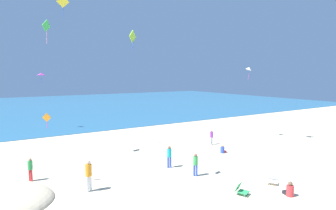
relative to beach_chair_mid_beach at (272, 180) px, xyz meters
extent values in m
plane|color=beige|center=(-4.57, 7.66, -0.26)|extent=(120.00, 120.00, 0.00)
cube|color=teal|center=(-4.57, 50.76, -0.23)|extent=(120.00, 60.00, 0.05)
cube|color=white|center=(-0.09, -0.06, -0.08)|extent=(0.72, 0.76, 0.03)
cube|color=white|center=(0.12, 0.08, 0.10)|extent=(0.48, 0.60, 0.37)
cylinder|color=#B7B7BC|center=(-0.05, -0.39, -0.17)|extent=(0.02, 0.02, 0.18)
cylinder|color=#B7B7BC|center=(-0.37, 0.11, -0.17)|extent=(0.02, 0.02, 0.18)
cube|color=#2D9956|center=(-2.65, -0.19, -0.08)|extent=(0.74, 0.72, 0.03)
cube|color=#2D9956|center=(-2.77, 0.07, 0.13)|extent=(0.62, 0.43, 0.43)
cylinder|color=#B7B7BC|center=(-2.32, -0.22, -0.17)|extent=(0.02, 0.02, 0.18)
cylinder|color=#B7B7BC|center=(-2.85, -0.45, -0.17)|extent=(0.02, 0.02, 0.18)
cylinder|color=white|center=(3.30, 9.26, 0.08)|extent=(0.12, 0.12, 0.68)
cylinder|color=white|center=(3.45, 9.27, 0.08)|extent=(0.12, 0.12, 0.68)
cylinder|color=purple|center=(3.38, 9.26, 0.68)|extent=(0.30, 0.30, 0.51)
sphere|color=tan|center=(3.38, 9.26, 1.02)|extent=(0.19, 0.19, 0.19)
cylinder|color=red|center=(-0.68, -1.63, 0.03)|extent=(0.47, 0.47, 0.58)
sphere|color=brown|center=(-0.68, -1.63, 0.43)|extent=(0.23, 0.23, 0.23)
cube|color=black|center=(-0.62, -1.40, -0.17)|extent=(0.40, 0.49, 0.17)
cylinder|color=blue|center=(-3.40, 5.78, 0.12)|extent=(0.13, 0.13, 0.76)
cylinder|color=blue|center=(-3.56, 5.83, 0.12)|extent=(0.13, 0.13, 0.76)
cylinder|color=#19ADB2|center=(-3.48, 5.81, 0.79)|extent=(0.38, 0.38, 0.57)
sphere|color=#846047|center=(-3.48, 5.81, 1.17)|extent=(0.21, 0.21, 0.21)
cylinder|color=white|center=(-9.53, 4.74, 0.18)|extent=(0.15, 0.15, 0.88)
cylinder|color=white|center=(-9.35, 4.81, 0.18)|extent=(0.15, 0.15, 0.88)
cylinder|color=orange|center=(-9.44, 4.77, 0.95)|extent=(0.45, 0.45, 0.66)
sphere|color=beige|center=(-9.44, 4.77, 1.38)|extent=(0.24, 0.24, 0.24)
cylinder|color=red|center=(-11.89, 8.13, 0.10)|extent=(0.13, 0.13, 0.71)
cylinder|color=red|center=(-11.97, 8.27, 0.10)|extent=(0.13, 0.13, 0.71)
cylinder|color=green|center=(-11.93, 8.20, 0.73)|extent=(0.39, 0.39, 0.54)
sphere|color=tan|center=(-11.93, 8.20, 1.08)|extent=(0.20, 0.20, 0.20)
cylinder|color=blue|center=(-2.94, 3.45, 0.11)|extent=(0.13, 0.13, 0.72)
cylinder|color=blue|center=(-3.03, 3.59, 0.11)|extent=(0.13, 0.13, 0.72)
cylinder|color=green|center=(-2.99, 3.52, 0.74)|extent=(0.40, 0.40, 0.54)
sphere|color=#846047|center=(-2.99, 3.52, 1.10)|extent=(0.20, 0.20, 0.20)
cylinder|color=blue|center=(2.24, 6.60, 0.00)|extent=(0.38, 0.38, 0.51)
sphere|color=tan|center=(2.24, 6.60, 0.34)|extent=(0.20, 0.20, 0.20)
cube|color=red|center=(2.44, 6.63, -0.18)|extent=(0.40, 0.31, 0.15)
pyramid|color=#DB3DA8|center=(-8.34, 25.43, 6.22)|extent=(0.86, 0.79, 0.33)
cylinder|color=blue|center=(-8.35, 25.41, 5.45)|extent=(0.08, 0.11, 0.60)
cube|color=#99DB33|center=(-7.02, 4.04, 8.23)|extent=(0.59, 0.43, 0.69)
cylinder|color=blue|center=(-7.02, 4.04, 7.74)|extent=(0.08, 0.09, 0.50)
cube|color=yellow|center=(-8.37, 13.72, 11.88)|extent=(0.95, 0.26, 0.96)
cylinder|color=blue|center=(-8.37, 13.72, 11.12)|extent=(0.10, 0.20, 0.83)
pyramid|color=white|center=(8.15, 9.28, 6.76)|extent=(0.77, 0.83, 0.38)
cylinder|color=#DB3DA8|center=(8.12, 9.30, 6.01)|extent=(0.11, 0.08, 0.62)
cube|color=orange|center=(-11.13, 6.69, 3.76)|extent=(0.45, 0.30, 0.50)
cylinder|color=#DB3DA8|center=(-11.13, 6.69, 3.37)|extent=(0.07, 0.09, 0.43)
cube|color=green|center=(-9.96, 12.15, 9.67)|extent=(0.68, 0.60, 0.87)
cylinder|color=pink|center=(-9.96, 12.15, 8.88)|extent=(0.07, 0.09, 0.96)
camera|label=1|loc=(-14.08, -10.55, 6.15)|focal=30.95mm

